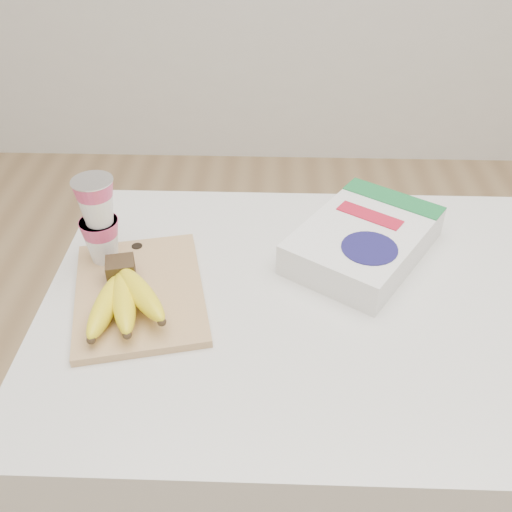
{
  "coord_description": "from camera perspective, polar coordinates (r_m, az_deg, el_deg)",
  "views": [
    {
      "loc": [
        -0.13,
        -0.73,
        1.43
      ],
      "look_at": [
        -0.16,
        0.06,
        0.82
      ],
      "focal_mm": 40.0,
      "sensor_mm": 36.0,
      "label": 1
    }
  ],
  "objects": [
    {
      "name": "cutting_board",
      "position": [
        1.0,
        -11.56,
        -3.57
      ],
      "size": [
        0.27,
        0.33,
        0.01
      ],
      "primitive_type": "cube",
      "rotation": [
        0.0,
        0.0,
        0.23
      ],
      "color": "tan",
      "rests_on": "table"
    },
    {
      "name": "cereal_box",
      "position": [
        1.08,
        10.73,
        1.59
      ],
      "size": [
        0.32,
        0.35,
        0.06
      ],
      "rotation": [
        0.0,
        0.0,
        -0.59
      ],
      "color": "white",
      "rests_on": "table"
    },
    {
      "name": "table",
      "position": [
        1.28,
        7.27,
        -17.38
      ],
      "size": [
        1.04,
        0.69,
        0.78
      ],
      "primitive_type": "cube",
      "color": "silver",
      "rests_on": "ground"
    },
    {
      "name": "yogurt_stack",
      "position": [
        1.03,
        -15.49,
        3.68
      ],
      "size": [
        0.07,
        0.07,
        0.16
      ],
      "color": "white",
      "rests_on": "cutting_board"
    },
    {
      "name": "bananas",
      "position": [
        0.95,
        -13.13,
        -3.98
      ],
      "size": [
        0.14,
        0.2,
        0.06
      ],
      "color": "#382816",
      "rests_on": "cutting_board"
    }
  ]
}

